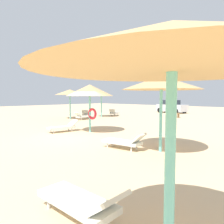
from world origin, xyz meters
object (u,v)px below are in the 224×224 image
parasol_0 (101,94)px  lounger_5 (87,114)px  parasol_2 (70,92)px  parked_car (172,107)px  lounger_4 (63,127)px  parasol_1 (172,47)px  parasol_3 (161,83)px  lounger_2 (84,116)px  bench_0 (173,114)px  lounger_1 (81,201)px  parasol_4 (90,91)px  lounger_3 (124,141)px  lounger_0 (114,113)px

parasol_0 → lounger_5: bearing=-134.6°
parasol_2 → parked_car: parasol_2 is taller
lounger_4 → lounger_5: lounger_5 is taller
lounger_5 → parked_car: bearing=71.4°
parasol_1 → parasol_2: (-16.06, 10.14, -0.13)m
lounger_4 → lounger_5: (-6.35, 7.18, 0.01)m
parasol_1 → parasol_3: (-3.21, 5.29, -0.00)m
lounger_2 → parked_car: bearing=81.1°
lounger_2 → lounger_5: 2.56m
lounger_2 → lounger_5: (-1.78, 1.84, 0.01)m
parasol_1 → bench_0: parasol_1 is taller
lounger_1 → bench_0: size_ratio=1.24×
parasol_1 → parasol_4: size_ratio=1.03×
parasol_0 → lounger_5: size_ratio=1.47×
parasol_1 → parasol_3: 6.19m
parasol_0 → lounger_3: size_ratio=1.39×
parasol_2 → lounger_1: size_ratio=1.51×
parasol_4 → lounger_4: bearing=-142.2°
lounger_3 → lounger_4: lounger_3 is taller
parasol_2 → bench_0: 10.90m
parasol_3 → lounger_2: (-11.50, 5.45, -2.42)m
lounger_0 → lounger_1: size_ratio=1.02×
parasol_1 → parasol_2: parasol_1 is taller
parasol_1 → parasol_3: bearing=121.2°
lounger_0 → parasol_2: bearing=-96.5°
lounger_5 → parasol_4: bearing=-38.7°
parasol_4 → parked_car: parasol_4 is taller
lounger_3 → lounger_1: bearing=-58.7°
parasol_4 → lounger_2: (-5.91, 4.31, -2.25)m
parasol_1 → lounger_1: 3.05m
parked_car → lounger_3: bearing=-67.6°
parasol_3 → lounger_3: parasol_3 is taller
parasol_4 → lounger_3: bearing=-22.5°
lounger_2 → bench_0: size_ratio=1.23×
lounger_0 → lounger_1: 20.67m
parasol_4 → lounger_1: parasol_4 is taller
parasol_3 → lounger_2: size_ratio=1.65×
lounger_4 → parasol_3: bearing=-0.8°
lounger_5 → lounger_2: bearing=-46.0°
lounger_1 → parasol_2: bearing=145.0°
parked_car → lounger_4: bearing=-82.5°
parasol_3 → parasol_1: bearing=-58.8°
parasol_1 → parasol_4: parasol_1 is taller
parasol_1 → bench_0: 20.94m
lounger_0 → lounger_4: bearing=-63.1°
parasol_1 → lounger_0: parasol_1 is taller
lounger_2 → parasol_4: bearing=-36.1°
parasol_3 → parasol_0: bearing=145.3°
lounger_1 → lounger_2: size_ratio=1.01×
lounger_1 → lounger_2: 16.64m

